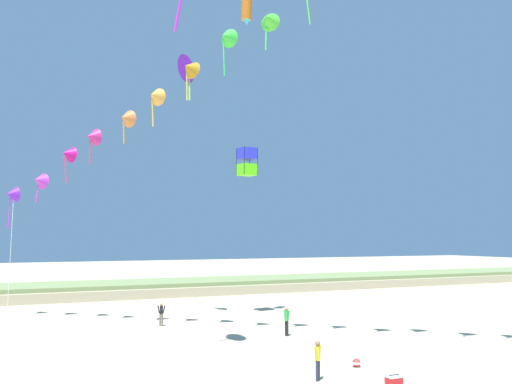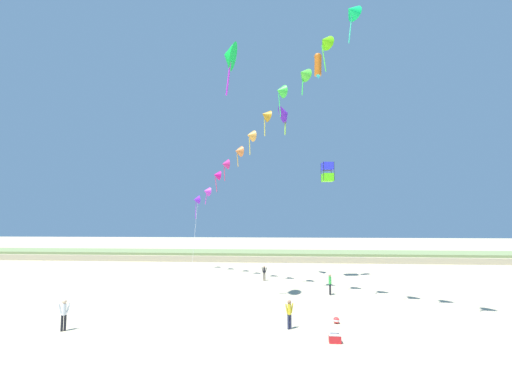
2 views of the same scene
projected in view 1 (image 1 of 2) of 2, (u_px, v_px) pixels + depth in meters
dune_ridge at (113, 289)px, 52.36m from camera, size 120.00×9.20×1.26m
person_near_left at (161, 312)px, 34.34m from camera, size 0.52×0.20×1.48m
person_mid_center at (318, 358)px, 21.23m from camera, size 0.49×0.37×1.54m
person_far_left at (287, 319)px, 30.91m from camera, size 0.23×0.59×1.67m
kite_banner_string at (228, 43)px, 30.74m from camera, size 23.07×29.03×25.00m
large_kite_low_lead at (247, 162)px, 39.48m from camera, size 1.31×1.31×2.01m
large_kite_mid_trail at (190, 68)px, 38.15m from camera, size 1.79×2.29×3.43m
large_kite_outer_drift at (247, 5)px, 37.80m from camera, size 1.08×1.08×2.72m
beach_cooler at (394, 381)px, 20.30m from camera, size 0.58×0.41×0.46m
beach_ball at (356, 363)px, 23.44m from camera, size 0.36×0.36×0.36m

